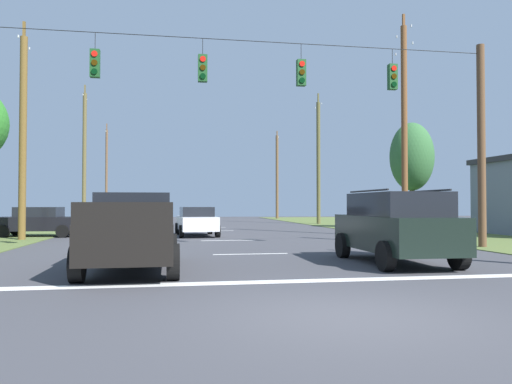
% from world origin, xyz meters
% --- Properties ---
extents(ground_plane, '(120.00, 120.00, 0.00)m').
position_xyz_m(ground_plane, '(0.00, 0.00, 0.00)').
color(ground_plane, '#3D3D42').
extents(stop_bar_stripe, '(15.84, 0.45, 0.01)m').
position_xyz_m(stop_bar_stripe, '(0.00, 3.42, 0.00)').
color(stop_bar_stripe, white).
rests_on(stop_bar_stripe, ground).
extents(lane_dash_0, '(2.50, 0.15, 0.01)m').
position_xyz_m(lane_dash_0, '(0.00, 9.42, 0.00)').
color(lane_dash_0, white).
rests_on(lane_dash_0, ground).
extents(lane_dash_1, '(2.50, 0.15, 0.01)m').
position_xyz_m(lane_dash_1, '(0.00, 15.83, 0.00)').
color(lane_dash_1, white).
rests_on(lane_dash_1, ground).
extents(lane_dash_2, '(2.50, 0.15, 0.01)m').
position_xyz_m(lane_dash_2, '(0.00, 24.32, 0.00)').
color(lane_dash_2, white).
rests_on(lane_dash_2, ground).
extents(lane_dash_3, '(2.50, 0.15, 0.01)m').
position_xyz_m(lane_dash_3, '(0.00, 28.79, 0.00)').
color(lane_dash_3, white).
rests_on(lane_dash_3, ground).
extents(lane_dash_4, '(2.50, 0.15, 0.01)m').
position_xyz_m(lane_dash_4, '(0.00, 33.49, 0.00)').
color(lane_dash_4, white).
rests_on(lane_dash_4, ground).
extents(overhead_signal_span, '(18.97, 0.31, 7.84)m').
position_xyz_m(overhead_signal_span, '(-0.09, 10.42, 4.39)').
color(overhead_signal_span, brown).
rests_on(overhead_signal_span, ground).
extents(pickup_truck, '(2.30, 5.41, 1.95)m').
position_xyz_m(pickup_truck, '(-3.58, 5.92, 0.97)').
color(pickup_truck, black).
rests_on(pickup_truck, ground).
extents(suv_black, '(2.26, 4.82, 2.05)m').
position_xyz_m(suv_black, '(3.60, 6.14, 1.06)').
color(suv_black, black).
rests_on(suv_black, ground).
extents(distant_car_crossing_white, '(2.22, 4.40, 1.52)m').
position_xyz_m(distant_car_crossing_white, '(-1.29, 19.39, 0.79)').
color(distant_car_crossing_white, silver).
rests_on(distant_car_crossing_white, ground).
extents(distant_car_oncoming, '(4.42, 2.27, 1.52)m').
position_xyz_m(distant_car_oncoming, '(-9.27, 20.05, 0.79)').
color(distant_car_oncoming, black).
rests_on(distant_car_oncoming, ground).
extents(utility_pole_mid_right, '(0.31, 1.97, 11.44)m').
position_xyz_m(utility_pole_mid_right, '(9.14, 16.77, 5.68)').
color(utility_pole_mid_right, brown).
rests_on(utility_pole_mid_right, ground).
extents(utility_pole_far_right, '(0.33, 1.95, 11.05)m').
position_xyz_m(utility_pole_far_right, '(9.64, 33.56, 5.29)').
color(utility_pole_far_right, brown).
rests_on(utility_pole_far_right, ground).
extents(utility_pole_near_left, '(0.32, 1.58, 10.16)m').
position_xyz_m(utility_pole_near_left, '(9.45, 49.38, 4.94)').
color(utility_pole_near_left, brown).
rests_on(utility_pole_near_left, ground).
extents(utility_pole_far_left, '(0.33, 1.85, 10.19)m').
position_xyz_m(utility_pole_far_left, '(-9.42, 17.57, 4.88)').
color(utility_pole_far_left, brown).
rests_on(utility_pole_far_left, ground).
extents(utility_pole_distant_right, '(0.31, 1.80, 11.14)m').
position_xyz_m(utility_pole_distant_right, '(-9.39, 34.12, 5.38)').
color(utility_pole_distant_right, brown).
rests_on(utility_pole_distant_right, ground).
extents(utility_pole_distant_left, '(0.26, 1.81, 10.66)m').
position_xyz_m(utility_pole_distant_left, '(-9.70, 50.46, 5.20)').
color(utility_pole_distant_left, brown).
rests_on(utility_pole_distant_left, ground).
extents(tree_roadside_right, '(2.92, 2.92, 7.17)m').
position_xyz_m(tree_roadside_right, '(13.37, 24.31, 4.84)').
color(tree_roadside_right, brown).
rests_on(tree_roadside_right, ground).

